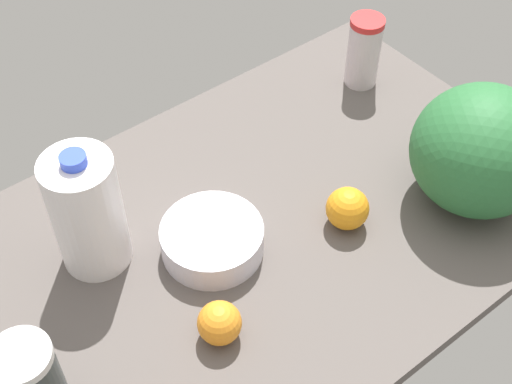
% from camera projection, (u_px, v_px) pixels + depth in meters
% --- Properties ---
extents(countertop, '(1.20, 0.76, 0.03)m').
position_uv_depth(countertop, '(256.00, 233.00, 1.33)').
color(countertop, '#59514D').
rests_on(countertop, ground).
extents(watermelon, '(0.26, 0.26, 0.24)m').
position_uv_depth(watermelon, '(481.00, 150.00, 1.29)').
color(watermelon, '#2A6C37').
rests_on(watermelon, countertop).
extents(milk_jug, '(0.12, 0.12, 0.25)m').
position_uv_depth(milk_jug, '(87.00, 212.00, 1.19)').
color(milk_jug, white).
rests_on(milk_jug, countertop).
extents(mixing_bowl, '(0.18, 0.18, 0.06)m').
position_uv_depth(mixing_bowl, '(212.00, 239.00, 1.27)').
color(mixing_bowl, silver).
rests_on(mixing_bowl, countertop).
extents(tumbler_cup, '(0.07, 0.07, 0.16)m').
position_uv_depth(tumbler_cup, '(364.00, 51.00, 1.55)').
color(tumbler_cup, silver).
rests_on(tumbler_cup, countertop).
extents(orange_loose, '(0.08, 0.08, 0.08)m').
position_uv_depth(orange_loose, '(347.00, 208.00, 1.30)').
color(orange_loose, orange).
rests_on(orange_loose, countertop).
extents(orange_beside_bowl, '(0.07, 0.07, 0.07)m').
position_uv_depth(orange_beside_bowl, '(219.00, 323.00, 1.14)').
color(orange_beside_bowl, orange).
rests_on(orange_beside_bowl, countertop).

